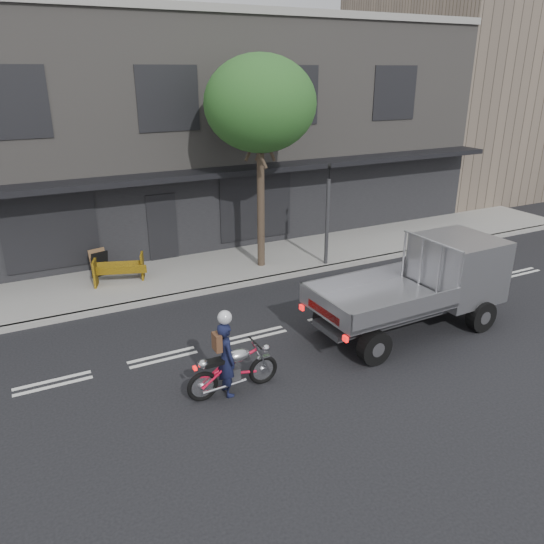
{
  "coord_description": "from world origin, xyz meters",
  "views": [
    {
      "loc": [
        -5.04,
        -10.76,
        6.29
      ],
      "look_at": [
        0.71,
        0.5,
        1.42
      ],
      "focal_mm": 35.0,
      "sensor_mm": 36.0,
      "label": 1
    }
  ],
  "objects": [
    {
      "name": "traffic_light_pole",
      "position": [
        4.2,
        3.35,
        1.65
      ],
      "size": [
        0.12,
        0.12,
        3.5
      ],
      "color": "#2D2D30",
      "rests_on": "ground"
    },
    {
      "name": "rider",
      "position": [
        -1.61,
        -2.01,
        0.8
      ],
      "size": [
        0.39,
        0.59,
        1.6
      ],
      "primitive_type": "imported",
      "rotation": [
        0.0,
        0.0,
        1.58
      ],
      "color": "black",
      "rests_on": "ground"
    },
    {
      "name": "sidewalk",
      "position": [
        0.0,
        4.7,
        0.07
      ],
      "size": [
        32.0,
        3.2,
        0.15
      ],
      "primitive_type": "cube",
      "color": "gray",
      "rests_on": "ground"
    },
    {
      "name": "ground",
      "position": [
        0.0,
        0.0,
        0.0
      ],
      "size": [
        80.0,
        80.0,
        0.0
      ],
      "primitive_type": "plane",
      "color": "black",
      "rests_on": "ground"
    },
    {
      "name": "flatbed_ute",
      "position": [
        4.68,
        -1.46,
        1.34
      ],
      "size": [
        5.11,
        2.21,
        2.35
      ],
      "rotation": [
        0.0,
        0.0,
        0.02
      ],
      "color": "black",
      "rests_on": "ground"
    },
    {
      "name": "kerb",
      "position": [
        0.0,
        3.1,
        0.07
      ],
      "size": [
        32.0,
        0.2,
        0.15
      ],
      "primitive_type": "cube",
      "color": "gray",
      "rests_on": "ground"
    },
    {
      "name": "construction_barrier",
      "position": [
        -2.32,
        4.59,
        0.58
      ],
      "size": [
        1.64,
        1.07,
        0.86
      ],
      "primitive_type": null,
      "rotation": [
        0.0,
        0.0,
        -0.32
      ],
      "color": "#DA9C0B",
      "rests_on": "sidewalk"
    },
    {
      "name": "building_main",
      "position": [
        0.0,
        11.3,
        4.0
      ],
      "size": [
        26.0,
        10.0,
        8.0
      ],
      "primitive_type": "cube",
      "color": "slate",
      "rests_on": "ground"
    },
    {
      "name": "street_tree",
      "position": [
        2.2,
        4.2,
        5.28
      ],
      "size": [
        3.4,
        3.4,
        6.74
      ],
      "color": "#382B21",
      "rests_on": "ground"
    },
    {
      "name": "building_neighbour",
      "position": [
        20.0,
        11.3,
        5.0
      ],
      "size": [
        14.0,
        10.0,
        10.0
      ],
      "primitive_type": "cube",
      "color": "brown",
      "rests_on": "ground"
    },
    {
      "name": "sandwich_board",
      "position": [
        -2.77,
        5.51,
        0.57
      ],
      "size": [
        0.61,
        0.48,
        0.84
      ],
      "primitive_type": null,
      "rotation": [
        0.0,
        0.0,
        0.26
      ],
      "color": "black",
      "rests_on": "sidewalk"
    },
    {
      "name": "motorcycle",
      "position": [
        -1.46,
        -2.01,
        0.53
      ],
      "size": [
        2.02,
        0.59,
        1.04
      ],
      "rotation": [
        0.0,
        0.0,
        0.01
      ],
      "color": "black",
      "rests_on": "ground"
    }
  ]
}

